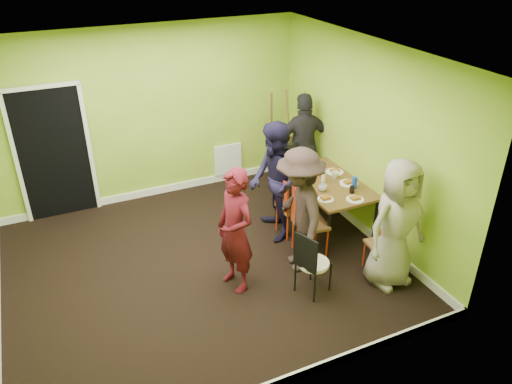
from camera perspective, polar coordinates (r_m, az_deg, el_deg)
ground at (r=6.86m, az=-6.33°, el=-8.30°), size 5.00×5.00×0.00m
room_walls at (r=6.35m, az=-7.12°, el=-0.97°), size 5.04×4.54×2.82m
dining_table at (r=7.38m, az=8.14°, el=0.78°), size 0.90×1.50×0.75m
chair_left_far at (r=7.21m, az=3.64°, el=-1.24°), size 0.40×0.39×0.93m
chair_left_near at (r=6.75m, az=5.65°, el=-3.04°), size 0.47×0.47×1.02m
chair_back_end at (r=8.11m, az=4.97°, el=3.71°), size 0.53×0.58×1.00m
chair_front_end at (r=6.61m, az=14.57°, el=-5.60°), size 0.39×0.39×0.86m
chair_bentwood at (r=6.11m, az=6.27°, el=-7.83°), size 0.45×0.44×0.88m
easel at (r=8.66m, az=3.31°, el=6.35°), size 0.68×0.64×1.69m
plate_near_left at (r=7.58m, az=4.95°, el=2.27°), size 0.27×0.27×0.01m
plate_near_right at (r=6.87m, az=7.96°, el=-0.84°), size 0.22×0.22×0.01m
plate_far_back at (r=7.71m, az=5.72°, el=2.69°), size 0.26×0.26×0.01m
plate_far_front at (r=6.94m, az=11.25°, el=-0.84°), size 0.24×0.24×0.01m
plate_wall_back at (r=7.65m, az=8.98°, el=2.28°), size 0.27×0.27×0.01m
plate_wall_front at (r=7.35m, az=10.52°, el=0.98°), size 0.26×0.26×0.01m
thermos at (r=7.31m, az=7.73°, el=1.97°), size 0.07×0.07×0.22m
blue_bottle at (r=7.19m, az=11.20°, el=1.04°), size 0.07×0.07×0.19m
orange_bottle at (r=7.49m, az=7.33°, el=2.06°), size 0.04×0.04×0.07m
glass_mid at (r=7.41m, az=5.74°, el=1.97°), size 0.07×0.07×0.10m
glass_back at (r=7.64m, az=7.12°, el=2.71°), size 0.06×0.06×0.10m
glass_front at (r=7.09m, az=10.91°, el=0.29°), size 0.07×0.07×0.10m
cup_a at (r=7.07m, az=7.64°, el=0.47°), size 0.12×0.12×0.09m
cup_b at (r=7.46m, az=9.02°, el=1.95°), size 0.11×0.11×0.10m
person_standing at (r=6.02m, az=-2.38°, el=-4.48°), size 0.52×0.67×1.62m
person_left_far at (r=7.01m, az=2.14°, el=1.13°), size 0.80×0.95×1.74m
person_left_near at (r=6.37m, az=4.98°, el=-2.16°), size 0.85×1.21×1.70m
person_back_end at (r=8.18m, az=5.50°, el=5.24°), size 1.10×0.64×1.76m
person_front_end at (r=6.31m, az=15.71°, el=-3.56°), size 0.88×0.62×1.70m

